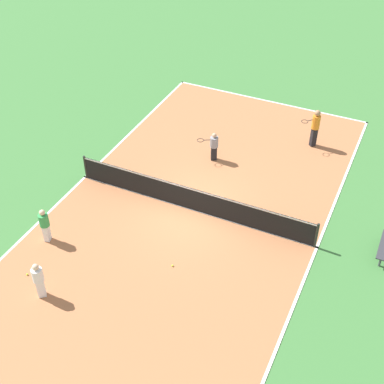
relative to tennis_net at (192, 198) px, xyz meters
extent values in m
plane|color=#3D7538|center=(0.00, 0.00, -0.58)|extent=(80.00, 80.00, 0.00)
cube|color=#AD6B42|center=(0.00, 0.00, -0.57)|extent=(10.15, 19.18, 0.02)
cube|color=white|center=(-5.03, 0.00, -0.56)|extent=(0.10, 19.18, 0.00)
cube|color=white|center=(5.03, 0.00, -0.56)|extent=(0.10, 19.18, 0.00)
cube|color=white|center=(0.00, -9.54, -0.56)|extent=(10.15, 0.10, 0.00)
cube|color=white|center=(0.00, 0.00, -0.56)|extent=(10.15, 0.10, 0.00)
cylinder|color=black|center=(-4.93, 0.00, -0.01)|extent=(0.10, 0.10, 1.10)
cylinder|color=black|center=(4.93, 0.00, -0.01)|extent=(0.10, 0.10, 1.10)
cube|color=black|center=(0.00, 0.00, -0.03)|extent=(9.85, 0.03, 1.05)
cube|color=white|center=(0.00, 0.00, 0.46)|extent=(9.85, 0.04, 0.06)
cylinder|color=#4C4C51|center=(-7.23, -0.04, -0.37)|extent=(0.08, 0.08, 0.41)
cube|color=black|center=(-3.12, -6.45, -0.10)|extent=(0.32, 0.32, 0.92)
cylinder|color=orange|center=(-3.12, -6.45, 0.68)|extent=(0.51, 0.51, 0.64)
sphere|color=#A87A56|center=(-3.12, -6.45, 1.14)|extent=(0.28, 0.28, 0.28)
cylinder|color=#262626|center=(-2.89, -6.22, 0.84)|extent=(0.22, 0.22, 0.03)
torus|color=black|center=(-2.70, -6.02, 0.84)|extent=(0.43, 0.43, 0.02)
cube|color=black|center=(0.57, -3.50, -0.22)|extent=(0.32, 0.30, 0.68)
cylinder|color=gray|center=(0.57, -3.50, 0.36)|extent=(0.49, 0.49, 0.48)
sphere|color=tan|center=(0.57, -3.50, 0.70)|extent=(0.20, 0.20, 0.20)
cylinder|color=#262626|center=(0.85, -3.35, 0.48)|extent=(0.26, 0.16, 0.03)
torus|color=black|center=(1.09, -3.21, 0.48)|extent=(0.41, 0.41, 0.02)
cube|color=white|center=(4.10, 3.81, -0.20)|extent=(0.26, 0.30, 0.72)
cylinder|color=green|center=(4.10, 3.81, 0.41)|extent=(0.44, 0.44, 0.50)
sphere|color=beige|center=(4.10, 3.81, 0.77)|extent=(0.22, 0.22, 0.22)
cube|color=white|center=(2.64, 6.05, -0.19)|extent=(0.32, 0.31, 0.73)
cylinder|color=white|center=(2.64, 6.05, 0.43)|extent=(0.51, 0.51, 0.51)
sphere|color=beige|center=(2.64, 6.05, 0.80)|extent=(0.22, 0.22, 0.22)
sphere|color=#CCE033|center=(3.68, 5.55, -0.52)|extent=(0.07, 0.07, 0.07)
sphere|color=#CCE033|center=(-0.67, 3.07, -0.52)|extent=(0.07, 0.07, 0.07)
camera|label=1|loc=(-6.76, 14.51, 13.21)|focal=50.00mm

